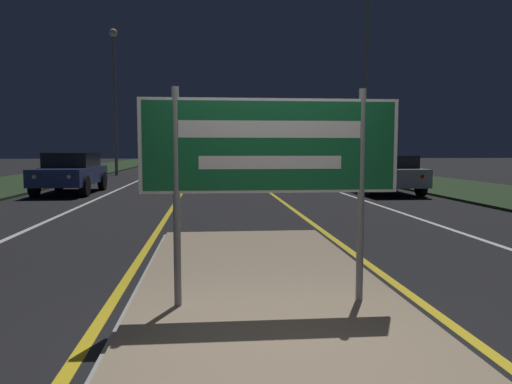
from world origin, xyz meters
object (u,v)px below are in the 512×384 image
highway_sign (270,153)px  car_approaching_0 (71,172)px  streetlight_right_near (367,54)px  car_receding_1 (269,165)px  streetlight_left_far (114,84)px  warning_sign (383,154)px  car_receding_2 (293,160)px  car_receding_3 (273,157)px  car_receding_0 (383,173)px

highway_sign → car_approaching_0: (-5.58, 13.81, -0.78)m
streetlight_right_near → car_receding_1: (-4.11, 3.46, -5.27)m
streetlight_left_far → warning_sign: bearing=-18.3°
streetlight_right_near → car_receding_2: streetlight_right_near is taller
car_receding_3 → streetlight_left_far: bearing=-121.5°
car_receding_2 → car_approaching_0: 23.36m
car_approaching_0 → warning_sign: 16.04m
highway_sign → streetlight_right_near: 19.94m
car_receding_2 → car_receding_3: (-0.16, 11.60, 0.04)m
car_receding_3 → warning_sign: warning_sign is taller
highway_sign → streetlight_left_far: bearing=103.4°
car_receding_1 → highway_sign: bearing=-96.8°
car_approaching_0 → car_receding_3: bearing=70.4°
car_receding_2 → car_approaching_0: (-11.51, -20.33, 0.07)m
warning_sign → highway_sign: bearing=-112.1°
car_receding_1 → warning_sign: bearing=-4.4°
car_receding_1 → car_receding_2: size_ratio=0.90×
streetlight_left_far → streetlight_right_near: bearing=-31.4°
car_receding_3 → car_receding_1: bearing=-97.6°
car_receding_1 → car_receding_3: car_receding_3 is taller
streetlight_left_far → car_approaching_0: (0.65, -12.34, -4.66)m
car_receding_1 → car_receding_0: bearing=-71.0°
car_receding_1 → car_approaching_0: bearing=-135.9°
streetlight_left_far → car_receding_0: streetlight_left_far is taller
streetlight_right_near → car_receding_3: size_ratio=2.12×
car_receding_1 → car_approaching_0: 11.36m
car_approaching_0 → streetlight_left_far: bearing=93.0°
car_receding_0 → warning_sign: size_ratio=2.02×
car_receding_3 → car_receding_0: bearing=-90.2°
streetlight_left_far → streetlight_right_near: (12.93, -7.90, 0.56)m
streetlight_left_far → warning_sign: 16.17m
streetlight_right_near → warning_sign: bearing=57.3°
streetlight_left_far → car_receding_3: 23.44m
car_receding_3 → highway_sign: bearing=-97.2°
highway_sign → car_receding_0: (5.66, 12.75, -0.82)m
streetlight_left_far → car_receding_0: 18.52m
highway_sign → car_receding_1: (2.58, 21.71, -0.83)m
car_receding_2 → car_receding_0: bearing=-90.7°
car_receding_0 → car_receding_3: car_receding_3 is taller
streetlight_left_far → car_receding_3: size_ratio=1.88×
car_receding_2 → car_receding_3: size_ratio=1.01×
car_receding_1 → car_receding_3: bearing=82.4°
car_receding_0 → car_approaching_0: car_approaching_0 is taller
car_receding_1 → car_approaching_0: (-8.17, -7.90, 0.05)m
streetlight_right_near → car_approaching_0: size_ratio=2.21×
streetlight_right_near → car_receding_0: bearing=-100.7°
car_receding_2 → warning_sign: 13.18m
highway_sign → streetlight_right_near: bearing=69.8°
highway_sign → streetlight_right_near: streetlight_right_near is taller
streetlight_right_near → warning_sign: streetlight_right_near is taller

